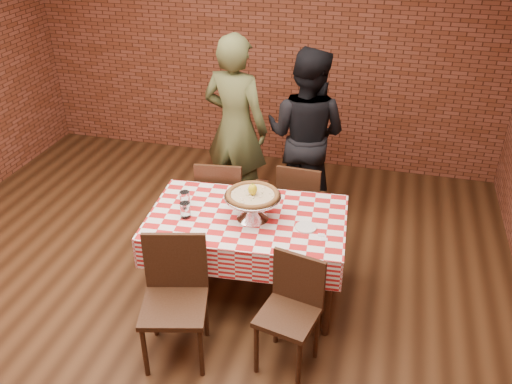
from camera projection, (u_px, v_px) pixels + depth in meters
ground at (171, 317)px, 4.31m from camera, size 6.00×6.00×0.00m
back_wall at (263, 41)px, 6.10m from camera, size 5.50×0.00×5.50m
table at (247, 256)px, 4.39m from camera, size 1.58×1.02×0.75m
tablecloth at (247, 230)px, 4.26m from camera, size 1.62×1.06×0.26m
pizza_stand at (253, 207)px, 4.12m from camera, size 0.47×0.47×0.20m
pizza at (253, 195)px, 4.07m from camera, size 0.43×0.43×0.03m
lemon at (253, 190)px, 4.05m from camera, size 0.07×0.07×0.09m
water_glass_left at (185, 210)px, 4.16m from camera, size 0.09×0.09×0.13m
water_glass_right at (185, 199)px, 4.30m from camera, size 0.09×0.09×0.13m
side_plate at (306, 227)px, 4.05m from camera, size 0.17×0.17×0.01m
sweetener_packet_a at (324, 239)px, 3.92m from camera, size 0.06×0.05×0.00m
sweetener_packet_b at (321, 235)px, 3.97m from camera, size 0.05×0.04×0.00m
condiment_caddy at (261, 189)px, 4.42m from camera, size 0.11×0.09×0.14m
chair_near_left at (174, 306)px, 3.75m from camera, size 0.54×0.54×0.93m
chair_near_right at (288, 319)px, 3.68m from camera, size 0.45×0.45×0.86m
chair_far_left at (223, 199)px, 5.02m from camera, size 0.47×0.47×0.90m
chair_far_right at (301, 202)px, 5.01m from camera, size 0.41×0.41×0.87m
diner_olive at (236, 128)px, 5.28m from camera, size 0.75×0.57×1.85m
diner_black at (306, 135)px, 5.26m from camera, size 0.97×0.83×1.73m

